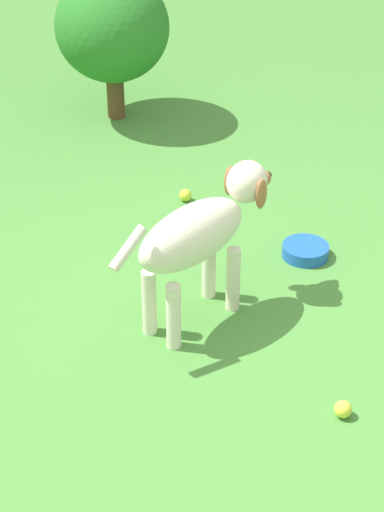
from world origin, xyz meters
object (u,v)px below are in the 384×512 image
at_px(tennis_ball_0, 343,409).
at_px(tennis_ball_1, 185,195).
at_px(dog, 201,232).
at_px(water_bowl, 305,251).

relative_size(tennis_ball_0, tennis_ball_1, 1.00).
distance_m(dog, water_bowl, 0.78).
bearing_deg(tennis_ball_1, dog, 174.47).
xyz_separation_m(dog, tennis_ball_1, (1.00, -0.10, -0.38)).
height_order(dog, tennis_ball_1, dog).
bearing_deg(tennis_ball_1, tennis_ball_0, -169.85).
height_order(tennis_ball_0, water_bowl, tennis_ball_0).
distance_m(tennis_ball_0, water_bowl, 1.08).
distance_m(tennis_ball_0, tennis_ball_1, 1.73).
bearing_deg(water_bowl, dog, 122.92).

